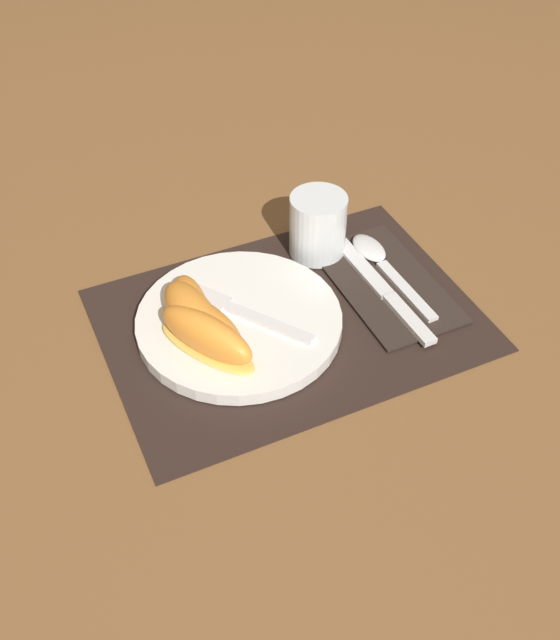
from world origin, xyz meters
name	(u,v)px	position (x,y,z in m)	size (l,w,h in m)	color
ground_plane	(289,320)	(0.00, 0.00, 0.00)	(3.00, 3.00, 0.00)	brown
placemat	(289,319)	(0.00, 0.00, 0.00)	(0.42, 0.30, 0.00)	black
plate	(239,322)	(-0.06, 0.01, 0.01)	(0.23, 0.23, 0.02)	white
juice_glass	(318,229)	(0.08, 0.10, 0.04)	(0.07, 0.07, 0.08)	silver
napkin	(386,283)	(0.13, 0.01, 0.01)	(0.11, 0.20, 0.00)	#2D231E
knife	(381,288)	(0.12, 0.00, 0.01)	(0.02, 0.22, 0.01)	silver
spoon	(379,259)	(0.14, 0.04, 0.01)	(0.04, 0.17, 0.01)	silver
fork	(231,308)	(-0.06, 0.03, 0.02)	(0.12, 0.16, 0.00)	silver
citrus_wedge_0	(192,313)	(-0.11, 0.02, 0.03)	(0.06, 0.13, 0.03)	#F7C656
citrus_wedge_1	(194,318)	(-0.11, 0.01, 0.04)	(0.06, 0.13, 0.04)	#F7C656
citrus_wedge_2	(206,327)	(-0.10, -0.01, 0.04)	(0.08, 0.13, 0.04)	#F7C656
citrus_wedge_3	(207,337)	(-0.11, -0.02, 0.04)	(0.10, 0.13, 0.05)	#F7C656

